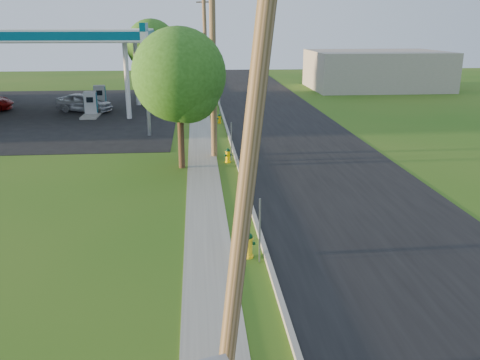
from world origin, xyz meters
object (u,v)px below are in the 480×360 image
object	(u,v)px
fuel_pump_ne	(91,107)
hydrant_far	(219,119)
tree_verge	(181,79)
hydrant_mid	(228,155)
price_pylon	(145,47)
tree_lot	(153,47)
car_silver	(84,102)
hydrant_near	(249,245)
utility_pole_mid	(213,62)
utility_pole_near	(250,145)
utility_pole_far	(205,48)
fuel_pump_se	(100,99)

from	to	relation	value
fuel_pump_ne	hydrant_far	world-z (taller)	fuel_pump_ne
tree_verge	hydrant_far	xyz separation A→B (m)	(2.30, 11.54, -3.99)
hydrant_mid	price_pylon	bearing A→B (deg)	123.43
tree_lot	car_silver	world-z (taller)	tree_lot
hydrant_near	hydrant_far	size ratio (longest dim) A/B	1.21
hydrant_near	hydrant_mid	xyz separation A→B (m)	(0.08, 11.07, -0.03)
fuel_pump_ne	tree_lot	distance (m)	11.90
fuel_pump_ne	hydrant_mid	world-z (taller)	fuel_pump_ne
utility_pole_mid	hydrant_mid	bearing A→B (deg)	-65.08
tree_verge	car_silver	bearing A→B (deg)	115.47
price_pylon	car_silver	world-z (taller)	price_pylon
utility_pole_near	car_silver	size ratio (longest dim) A/B	2.09
hydrant_far	utility_pole_far	bearing A→B (deg)	94.74
tree_verge	hydrant_mid	size ratio (longest dim) A/B	8.78
tree_lot	utility_pole_far	bearing A→B (deg)	-48.39
price_pylon	utility_pole_mid	bearing A→B (deg)	-54.66
price_pylon	hydrant_near	distance (m)	19.16
tree_lot	hydrant_near	world-z (taller)	tree_lot
car_silver	price_pylon	bearing A→B (deg)	-123.47
utility_pole_mid	utility_pole_far	size ratio (longest dim) A/B	1.03
price_pylon	hydrant_near	xyz separation A→B (m)	(4.46, -17.95, -5.03)
price_pylon	tree_lot	world-z (taller)	tree_lot
hydrant_mid	tree_lot	bearing A→B (deg)	102.48
fuel_pump_se	hydrant_mid	bearing A→B (deg)	-62.56
utility_pole_near	utility_pole_far	distance (m)	36.00
price_pylon	tree_lot	distance (m)	18.01
utility_pole_near	fuel_pump_ne	world-z (taller)	utility_pole_near
utility_pole_mid	fuel_pump_ne	xyz separation A→B (m)	(-8.90, 13.00, -4.23)
hydrant_mid	car_silver	xyz separation A→B (m)	(-10.46, 16.46, 0.40)
car_silver	utility_pole_near	bearing A→B (deg)	-138.65
fuel_pump_se	car_silver	size ratio (longest dim) A/B	0.71
utility_pole_near	tree_lot	xyz separation A→B (m)	(-4.86, 41.47, -0.12)
fuel_pump_ne	price_pylon	bearing A→B (deg)	-56.31
utility_pole_near	hydrant_far	world-z (taller)	utility_pole_near
utility_pole_mid	price_pylon	distance (m)	6.76
utility_pole_near	price_pylon	distance (m)	23.83
hydrant_near	car_silver	xyz separation A→B (m)	(-10.38, 27.53, 0.36)
utility_pole_far	car_silver	xyz separation A→B (m)	(-9.82, -2.92, -4.03)
fuel_pump_se	hydrant_near	size ratio (longest dim) A/B	3.86
fuel_pump_se	car_silver	bearing A→B (deg)	-115.62
utility_pole_mid	hydrant_mid	size ratio (longest dim) A/B	12.80
utility_pole_near	fuel_pump_se	size ratio (longest dim) A/B	2.96
price_pylon	tree_lot	size ratio (longest dim) A/B	0.94
utility_pole_far	hydrant_near	distance (m)	30.77
utility_pole_near	fuel_pump_ne	size ratio (longest dim) A/B	2.96
tree_lot	utility_pole_near	bearing A→B (deg)	-83.32
utility_pole_near	hydrant_mid	xyz separation A→B (m)	(0.64, 16.62, -4.43)
tree_verge	tree_lot	bearing A→B (deg)	97.28
utility_pole_mid	hydrant_far	size ratio (longest dim) A/B	14.31
fuel_pump_ne	hydrant_near	size ratio (longest dim) A/B	3.86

